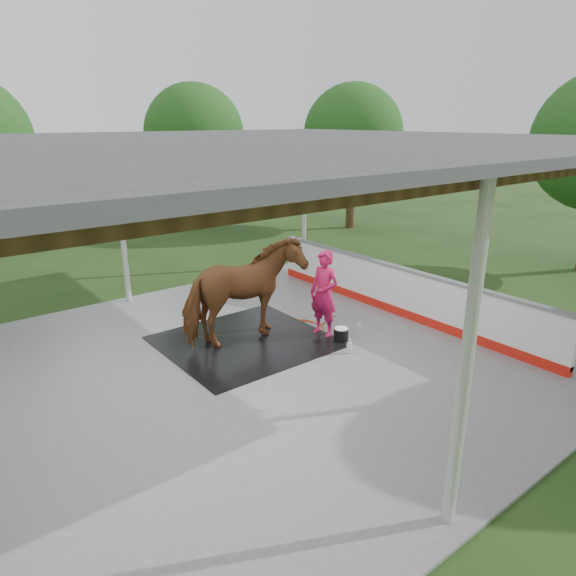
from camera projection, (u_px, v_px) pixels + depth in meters
ground at (229, 372)px, 9.38m from camera, size 100.00×100.00×0.00m
concrete_slab at (229, 370)px, 9.37m from camera, size 12.00×10.00×0.05m
pavilion_structure at (220, 147)px, 8.13m from camera, size 12.60×10.60×4.05m
dasher_board at (397, 291)px, 11.89m from camera, size 0.16×8.00×1.15m
tree_belt at (208, 155)px, 9.03m from camera, size 28.00×28.00×5.80m
rubber_mat at (245, 341)px, 10.51m from camera, size 3.19×2.99×0.02m
horse at (244, 293)px, 10.18m from camera, size 2.49×1.17×2.08m
handler at (324, 294)px, 10.60m from camera, size 0.55×0.73×1.82m
wash_bucket at (341, 334)px, 10.51m from camera, size 0.30×0.30×0.28m
soap_bottle_a at (350, 346)px, 9.97m from camera, size 0.12×0.12×0.30m
soap_bottle_b at (359, 325)px, 11.10m from camera, size 0.12×0.12×0.19m
hose_coil at (302, 328)px, 11.18m from camera, size 1.59×1.02×0.02m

